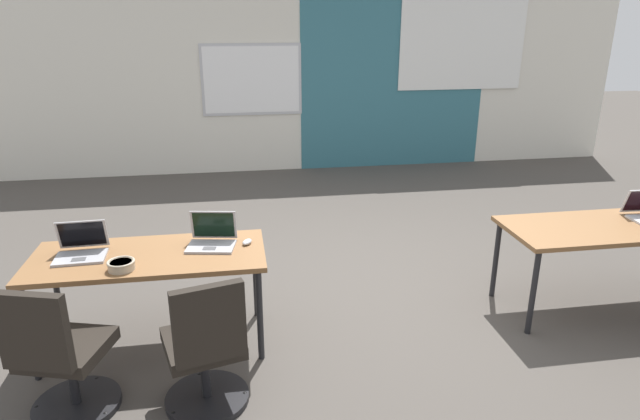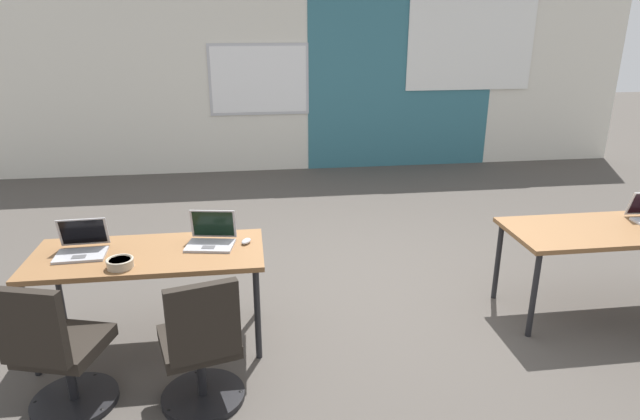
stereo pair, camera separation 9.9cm
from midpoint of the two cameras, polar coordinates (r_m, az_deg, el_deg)
ground_plane at (r=4.89m, az=4.64°, el=-8.16°), size 24.00×24.00×0.00m
back_wall_assembly at (r=8.51m, az=-1.59°, el=13.77°), size 10.00×0.27×2.80m
desk_near_left at (r=4.00m, az=-18.16°, el=-5.22°), size 1.60×0.70×0.72m
desk_near_right at (r=4.85m, az=27.21°, el=-2.09°), size 1.60×0.70×0.72m
laptop_near_left_inner at (r=3.98m, az=-11.97°, el=-2.98°), size 0.37×0.32×0.24m
mouse_near_left_inner at (r=3.97m, az=-8.37°, el=-3.33°), size 0.10×0.11×0.03m
chair_near_left_inner at (r=3.41m, az=-12.72°, el=-14.67°), size 0.54×0.59×0.92m
laptop_near_left_end at (r=4.10m, az=-24.42°, el=-3.76°), size 0.34×0.31×0.23m
chair_near_left_end at (r=3.63m, az=-26.21°, el=-14.14°), size 0.55×0.60×0.92m
snack_bowl at (r=3.79m, az=-20.85°, el=-5.38°), size 0.18×0.18×0.06m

